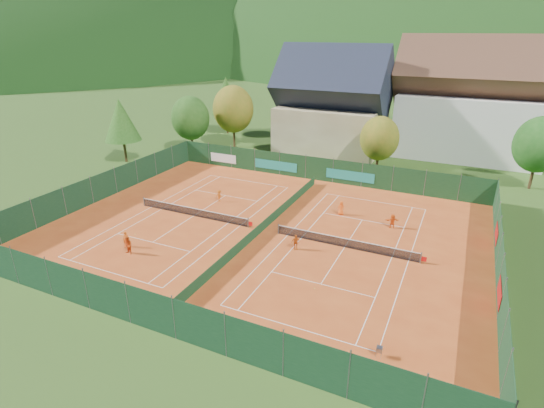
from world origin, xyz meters
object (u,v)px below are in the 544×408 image
(hotel_block_a, at_px, (471,106))
(player_left_mid, at_px, (128,246))
(player_left_near, at_px, (126,239))
(player_right_far_a, at_px, (341,208))
(chalet, at_px, (332,109))
(player_right_far_b, at_px, (392,221))
(player_right_near, at_px, (296,242))
(player_left_far, at_px, (219,196))
(ball_hopper, at_px, (379,349))

(hotel_block_a, height_order, player_left_mid, hotel_block_a)
(player_left_near, bearing_deg, player_right_far_a, 16.39)
(hotel_block_a, bearing_deg, chalet, -162.47)
(player_right_far_a, xyz_separation_m, player_right_far_b, (5.38, -0.97, -0.02))
(hotel_block_a, xyz_separation_m, player_right_near, (-11.80, -38.14, -6.68))
(player_left_mid, height_order, player_right_far_b, player_left_mid)
(player_left_near, xyz_separation_m, player_left_far, (1.77, 12.64, -0.06))
(chalet, relative_size, ball_hopper, 20.25)
(chalet, xyz_separation_m, player_left_mid, (-5.41, -38.93, -5.83))
(chalet, distance_m, player_right_near, 33.47)
(player_right_near, height_order, player_right_far_a, player_right_far_a)
(ball_hopper, xyz_separation_m, player_right_far_a, (-7.95, 19.05, 0.18))
(chalet, bearing_deg, player_left_near, -99.67)
(player_left_far, bearing_deg, player_left_mid, 89.18)
(player_right_far_b, bearing_deg, player_left_mid, 13.50)
(ball_hopper, bearing_deg, player_left_far, 141.61)
(player_left_far, height_order, player_right_far_b, player_right_far_b)
(player_left_far, bearing_deg, player_right_far_b, -174.13)
(player_right_near, xyz_separation_m, player_right_far_a, (1.43, 8.95, 0.04))
(player_right_far_a, bearing_deg, chalet, -77.17)
(ball_hopper, xyz_separation_m, player_left_near, (-23.06, 4.23, 0.17))
(player_left_near, xyz_separation_m, player_left_mid, (1.06, -0.91, 0.06))
(player_left_mid, xyz_separation_m, player_left_far, (0.71, 13.55, -0.13))
(chalet, height_order, player_left_mid, chalet)
(ball_hopper, height_order, player_left_mid, player_left_mid)
(hotel_block_a, relative_size, ball_hopper, 27.00)
(chalet, height_order, player_left_near, chalet)
(player_left_far, distance_m, player_right_far_a, 13.52)
(ball_hopper, height_order, player_right_far_b, player_right_far_b)
(chalet, distance_m, ball_hopper, 45.79)
(player_left_near, height_order, player_right_far_b, player_left_near)
(ball_hopper, bearing_deg, player_right_far_a, 112.65)
(ball_hopper, xyz_separation_m, player_right_far_b, (-2.57, 18.08, 0.16))
(player_left_near, xyz_separation_m, player_right_near, (13.68, 5.87, -0.02))
(player_right_far_a, distance_m, player_right_far_b, 5.47)
(chalet, bearing_deg, player_right_near, -77.37)
(ball_hopper, relative_size, player_right_far_b, 0.56)
(player_left_far, bearing_deg, player_right_far_a, -168.54)
(chalet, relative_size, player_right_far_b, 11.32)
(player_left_far, distance_m, player_right_far_b, 18.76)
(chalet, xyz_separation_m, player_right_far_a, (8.64, -23.19, -5.88))
(player_right_near, relative_size, player_right_far_a, 0.95)
(player_right_near, bearing_deg, player_left_far, 110.40)
(player_left_mid, height_order, player_left_far, player_left_mid)
(player_left_far, relative_size, player_right_far_a, 0.90)
(chalet, xyz_separation_m, hotel_block_a, (19.00, 6.00, 0.76))
(player_left_far, xyz_separation_m, player_right_near, (11.91, -6.77, 0.04))
(player_left_near, height_order, player_right_near, player_left_near)
(chalet, xyz_separation_m, player_right_far_b, (14.02, -24.16, -5.91))
(hotel_block_a, bearing_deg, player_left_near, -120.07)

